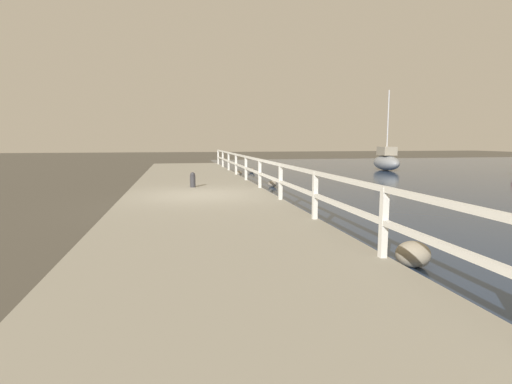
{
  "coord_description": "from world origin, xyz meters",
  "views": [
    {
      "loc": [
        -0.68,
        -12.58,
        2.05
      ],
      "look_at": [
        1.31,
        -2.58,
        0.73
      ],
      "focal_mm": 28.0,
      "sensor_mm": 36.0,
      "label": 1
    }
  ],
  "objects": [
    {
      "name": "mooring_bollard",
      "position": [
        -0.12,
        2.15,
        0.62
      ],
      "size": [
        0.2,
        0.2,
        0.55
      ],
      "color": "#333338",
      "rests_on": "dock_walkway"
    },
    {
      "name": "railing",
      "position": [
        2.25,
        -0.0,
        1.06
      ],
      "size": [
        0.1,
        32.5,
        1.05
      ],
      "color": "white",
      "rests_on": "dock_walkway"
    },
    {
      "name": "dock_walkway",
      "position": [
        0.0,
        0.0,
        0.17
      ],
      "size": [
        4.7,
        36.0,
        0.35
      ],
      "color": "gray",
      "rests_on": "ground"
    },
    {
      "name": "boulder_water_edge",
      "position": [
        3.06,
        -6.88,
        0.21
      ],
      "size": [
        0.57,
        0.51,
        0.42
      ],
      "color": "gray",
      "rests_on": "ground"
    },
    {
      "name": "ground_plane",
      "position": [
        0.0,
        0.0,
        0.0
      ],
      "size": [
        120.0,
        120.0,
        0.0
      ],
      "primitive_type": "plane",
      "color": "#4C473D"
    },
    {
      "name": "sailboat_gray",
      "position": [
        13.51,
        12.68,
        0.66
      ],
      "size": [
        1.54,
        3.23,
        5.42
      ],
      "rotation": [
        0.0,
        0.0,
        -0.08
      ],
      "color": "gray",
      "rests_on": "water_surface"
    },
    {
      "name": "boulder_upstream",
      "position": [
        2.87,
        10.49,
        0.15
      ],
      "size": [
        0.39,
        0.35,
        0.29
      ],
      "color": "gray",
      "rests_on": "ground"
    },
    {
      "name": "boulder_downstream",
      "position": [
        3.45,
        4.5,
        0.15
      ],
      "size": [
        0.39,
        0.35,
        0.29
      ],
      "color": "gray",
      "rests_on": "ground"
    },
    {
      "name": "boulder_mid_strip",
      "position": [
        3.94,
        12.2,
        0.16
      ],
      "size": [
        0.43,
        0.39,
        0.33
      ],
      "color": "slate",
      "rests_on": "ground"
    }
  ]
}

